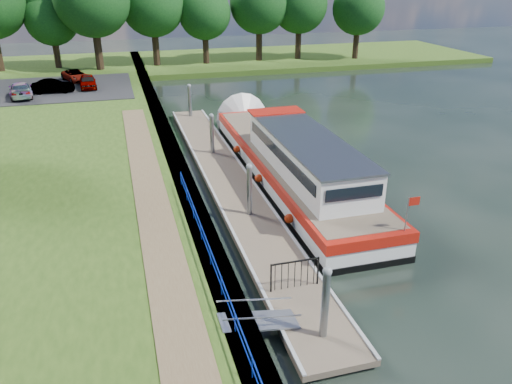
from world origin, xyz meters
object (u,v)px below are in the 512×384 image
object	(u,v)px
car_d	(76,76)
car_c	(21,90)
car_b	(53,86)
pontoon	(229,182)
barge	(287,158)
car_a	(88,81)

from	to	relation	value
car_d	car_c	bearing A→B (deg)	-147.95
car_c	car_d	distance (m)	7.30
car_b	car_d	world-z (taller)	car_b
car_d	car_b	bearing A→B (deg)	-132.00
pontoon	barge	distance (m)	3.74
car_a	car_d	distance (m)	3.85
barge	car_c	bearing A→B (deg)	128.34
barge	car_d	distance (m)	30.30
barge	car_a	bearing A→B (deg)	115.85
car_b	car_a	bearing A→B (deg)	-67.18
barge	car_b	world-z (taller)	barge
car_a	car_d	world-z (taller)	car_a
barge	car_d	xyz separation A→B (m)	(-12.78, 27.47, 0.31)
pontoon	barge	world-z (taller)	barge
car_a	car_b	distance (m)	3.21
car_b	car_c	bearing A→B (deg)	114.55
car_c	car_d	xyz separation A→B (m)	(4.28, 5.91, -0.09)
pontoon	car_d	world-z (taller)	car_d
barge	car_b	xyz separation A→B (m)	(-14.53, 22.65, 0.35)
car_a	barge	bearing A→B (deg)	-67.61
car_a	car_c	xyz separation A→B (m)	(-5.52, -2.26, 0.03)
car_a	car_b	size ratio (longest dim) A/B	0.99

